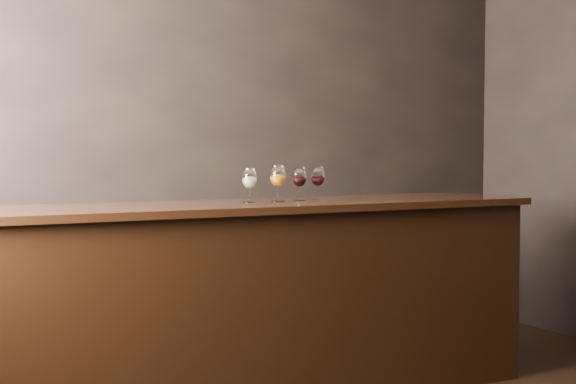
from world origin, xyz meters
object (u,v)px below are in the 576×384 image
bar_counter (269,304)px  glass_red_b (318,177)px  back_bar_shelf (270,287)px  glass_red_a (299,178)px  glass_white (250,179)px  glass_amber (278,177)px

bar_counter → glass_red_b: (0.34, 0.03, 0.68)m
back_bar_shelf → glass_red_a: bearing=-108.4°
glass_white → glass_red_b: (0.44, 0.01, 0.00)m
back_bar_shelf → glass_red_a: (-0.25, -0.76, 0.74)m
back_bar_shelf → glass_red_b: 1.05m
glass_amber → glass_white: bearing=165.0°
glass_amber → glass_red_b: 0.29m
glass_amber → glass_red_b: (0.29, 0.05, -0.01)m
bar_counter → glass_red_a: (0.21, 0.02, 0.68)m
back_bar_shelf → glass_red_b: glass_red_b is taller
bar_counter → glass_red_a: glass_red_a is taller
back_bar_shelf → glass_red_b: bearing=-99.1°
glass_red_a → glass_amber: bearing=-169.0°
back_bar_shelf → glass_amber: bearing=-117.5°
glass_white → bar_counter: bearing=-15.9°
glass_red_b → back_bar_shelf: bearing=80.9°
glass_white → glass_amber: (0.15, -0.04, 0.01)m
glass_red_b → glass_white: bearing=-179.2°
back_bar_shelf → glass_white: bearing=-126.9°
glass_red_b → glass_amber: bearing=-170.8°
glass_red_a → glass_red_b: 0.13m
glass_white → glass_red_b: size_ratio=0.98×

